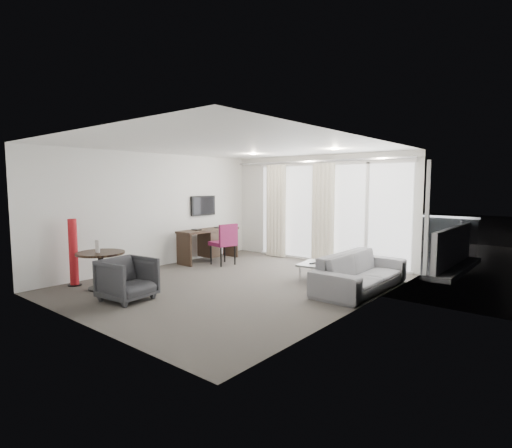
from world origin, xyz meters
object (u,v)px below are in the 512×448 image
Objects in this scene: tub_armchair at (127,279)px; coffee_table at (321,272)px; sofa at (361,272)px; rattan_chair_b at (404,241)px; desk at (209,245)px; red_lamp at (73,252)px; desk_chair at (223,244)px; round_table at (101,271)px; rattan_chair_a at (351,240)px.

tub_armchair is 3.65m from coffee_table.
tub_armchair is 4.05m from sofa.
rattan_chair_b reaches higher than sofa.
red_lamp is (-0.18, -3.31, 0.23)m from desk.
rattan_chair_b is (2.89, 3.92, -0.09)m from desk_chair.
round_table is 1.10× the size of tub_armchair.
red_lamp is at bearing -103.05° from rattan_chair_b.
rattan_chair_b is (-0.61, 3.96, 0.07)m from sofa.
round_table is at bearing 16.80° from red_lamp.
coffee_table is 0.93m from sofa.
round_table is 0.67× the size of red_lamp.
round_table is at bearing -106.97° from rattan_chair_a.
rattan_chair_a is (2.65, 6.09, -0.19)m from red_lamp.
red_lamp is 1.63× the size of tub_armchair.
red_lamp reaches higher than desk.
rattan_chair_b reaches higher than desk.
round_table reaches higher than coffee_table.
desk_chair is 0.44× the size of sofa.
desk is 1.71× the size of desk_chair.
red_lamp is 5.32m from sofa.
rattan_chair_a reaches higher than coffee_table.
tub_armchair is (0.84, -3.09, -0.14)m from desk_chair.
round_table is at bearing 128.95° from sofa.
desk_chair is 3.00m from round_table.
round_table is 0.38× the size of sofa.
coffee_table is (2.75, 3.10, -0.17)m from round_table.
sofa is at bearing 9.02° from desk_chair.
tub_armchair reaches higher than coffee_table.
sofa is (3.66, 2.96, -0.01)m from round_table.
rattan_chair_b is at bearing 66.23° from round_table.
desk_chair is 1.28× the size of tub_armchair.
desk is 3.72m from rattan_chair_a.
red_lamp is 1.43× the size of rattan_chair_a.
tub_armchair is at bearing 3.27° from red_lamp.
desk_chair is at bearing -177.78° from coffee_table.
red_lamp is 1.66× the size of coffee_table.
rattan_chair_b is (3.50, 3.80, 0.01)m from desk.
rattan_chair_b is at bearing 8.81° from sofa.
desk_chair reaches higher than rattan_chair_a.
rattan_chair_a reaches higher than tub_armchair.
sofa is at bearing -58.99° from rattan_chair_a.
red_lamp is (-0.78, -3.18, 0.14)m from desk_chair.
red_lamp is 1.65m from tub_armchair.
round_table is at bearing -81.75° from desk.
round_table is at bearing -99.48° from rattan_chair_b.
sofa is (4.11, -0.16, -0.07)m from desk.
red_lamp is 1.56× the size of rattan_chair_b.
tub_armchair is at bearing -97.77° from rattan_chair_a.
tub_armchair is 0.95× the size of rattan_chair_b.
rattan_chair_a reaches higher than round_table.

